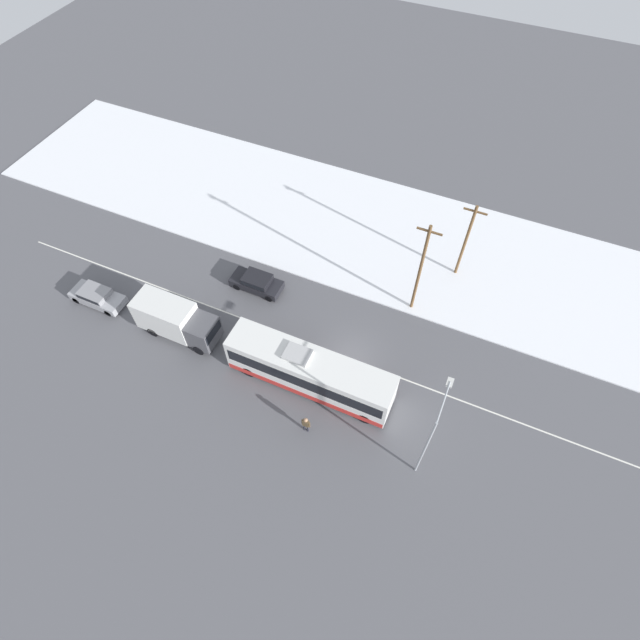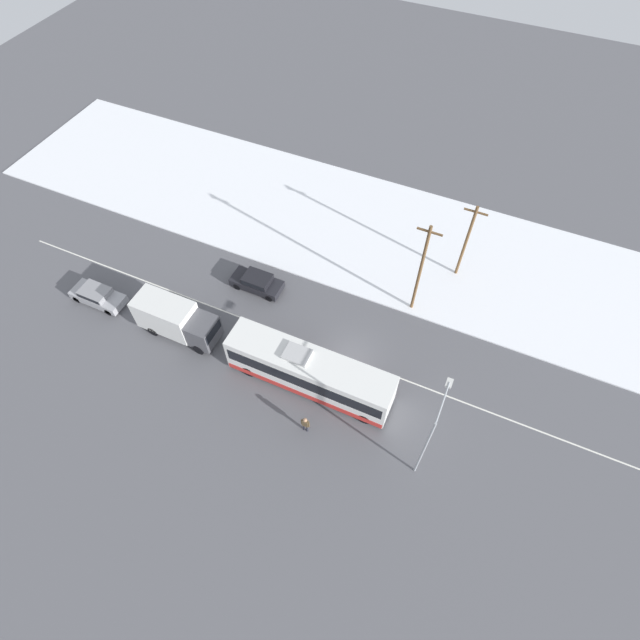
% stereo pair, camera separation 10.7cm
% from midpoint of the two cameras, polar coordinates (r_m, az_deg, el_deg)
% --- Properties ---
extents(ground_plane, '(120.00, 120.00, 0.00)m').
position_cam_midpoint_polar(ground_plane, '(37.52, 3.52, -4.48)').
color(ground_plane, '#56565B').
extents(snow_lot, '(80.00, 14.64, 0.12)m').
position_cam_midpoint_polar(snow_lot, '(45.43, 9.85, 8.63)').
color(snow_lot, white).
rests_on(snow_lot, ground_plane).
extents(lane_marking_center, '(60.00, 0.12, 0.00)m').
position_cam_midpoint_polar(lane_marking_center, '(37.51, 3.52, -4.47)').
color(lane_marking_center, silver).
rests_on(lane_marking_center, ground_plane).
extents(city_bus, '(11.99, 2.57, 3.57)m').
position_cam_midpoint_polar(city_bus, '(34.90, -1.10, -5.92)').
color(city_bus, white).
rests_on(city_bus, ground_plane).
extents(box_truck, '(6.41, 2.30, 3.18)m').
position_cam_midpoint_polar(box_truck, '(38.90, -16.13, 0.16)').
color(box_truck, silver).
rests_on(box_truck, ground_plane).
extents(sedan_car, '(4.27, 1.80, 1.41)m').
position_cam_midpoint_polar(sedan_car, '(41.17, -7.14, 4.36)').
color(sedan_car, black).
rests_on(sedan_car, ground_plane).
extents(parked_car_near_truck, '(4.47, 1.80, 1.35)m').
position_cam_midpoint_polar(parked_car_near_truck, '(43.79, -24.05, 2.61)').
color(parked_car_near_truck, '#9E9EA3').
rests_on(parked_car_near_truck, ground_plane).
extents(pedestrian_at_stop, '(0.64, 0.28, 1.76)m').
position_cam_midpoint_polar(pedestrian_at_stop, '(33.87, -1.60, -11.74)').
color(pedestrian_at_stop, '#23232D').
rests_on(pedestrian_at_stop, ground_plane).
extents(streetlamp, '(0.36, 3.16, 7.35)m').
position_cam_midpoint_polar(streetlamp, '(30.36, 12.61, -12.46)').
color(streetlamp, '#9EA3A8').
rests_on(streetlamp, ground_plane).
extents(utility_pole_roadside, '(1.80, 0.24, 8.90)m').
position_cam_midpoint_polar(utility_pole_roadside, '(37.32, 11.51, 5.71)').
color(utility_pole_roadside, brown).
rests_on(utility_pole_roadside, ground_plane).
extents(utility_pole_snowlot, '(1.80, 0.24, 7.38)m').
position_cam_midpoint_polar(utility_pole_snowlot, '(41.26, 16.45, 8.65)').
color(utility_pole_snowlot, brown).
rests_on(utility_pole_snowlot, ground_plane).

